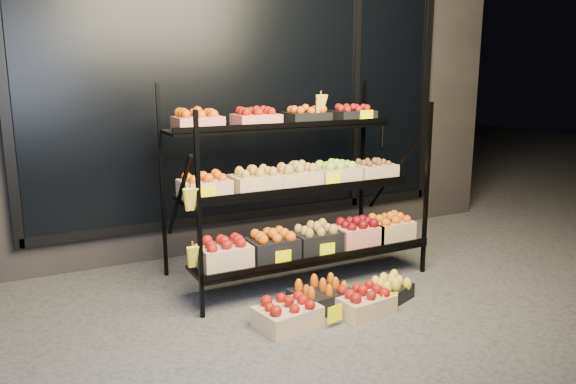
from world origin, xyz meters
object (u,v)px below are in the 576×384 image
floor_crate_left (287,313)px  floor_crate_midleft (321,296)px  display_rack (299,188)px  floor_crate_midright (363,300)px

floor_crate_left → floor_crate_midleft: 0.39m
display_rack → floor_crate_midleft: bearing=-104.2°
floor_crate_midright → floor_crate_midleft: bearing=131.4°
floor_crate_midright → floor_crate_left: bearing=167.1°
display_rack → floor_crate_midright: 1.13m
floor_crate_left → floor_crate_midright: 0.60m
floor_crate_left → floor_crate_midright: floor_crate_left is taller
display_rack → floor_crate_left: (-0.53, -0.83, -0.69)m
display_rack → floor_crate_midright: display_rack is taller
display_rack → floor_crate_midright: bearing=-85.9°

